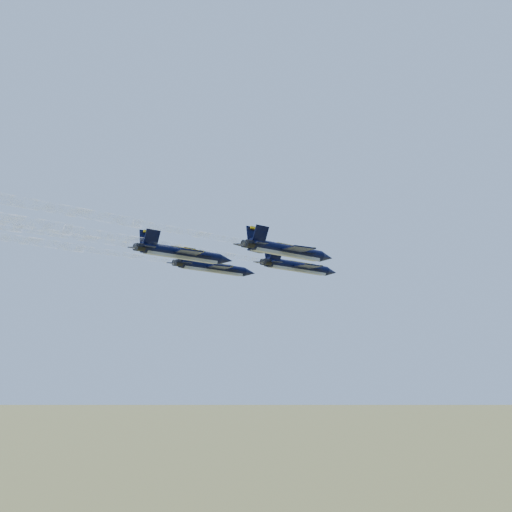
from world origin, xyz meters
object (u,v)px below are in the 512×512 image
Objects in this scene: jet_right at (289,251)px; jet_slot at (184,254)px; jet_left at (215,268)px; jet_lead at (299,267)px.

jet_slot is (-14.18, -7.03, 0.00)m from jet_right.
jet_right is at bearing -0.04° from jet_left.
jet_slot is at bearing -50.43° from jet_left.
jet_left and jet_right have the same top height.
jet_right and jet_slot have the same top height.
jet_lead is 15.87m from jet_right.
jet_right is 1.00× the size of jet_slot.
jet_slot is at bearing -90.55° from jet_lead.
jet_lead is at bearing 89.45° from jet_slot.
jet_lead is 1.00× the size of jet_slot.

